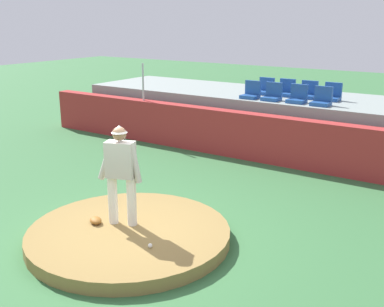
{
  "coord_description": "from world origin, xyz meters",
  "views": [
    {
      "loc": [
        5.15,
        -5.71,
        3.79
      ],
      "look_at": [
        0.0,
        2.0,
        1.13
      ],
      "focal_mm": 44.26,
      "sensor_mm": 36.0,
      "label": 1
    }
  ],
  "objects_px": {
    "stadium_chair_1": "(272,95)",
    "baseball": "(150,246)",
    "stadium_chair_4": "(265,89)",
    "stadium_chair_7": "(332,95)",
    "stadium_chair_5": "(286,91)",
    "stadium_chair_2": "(298,97)",
    "stadium_chair_6": "(308,93)",
    "pitcher": "(121,168)",
    "stadium_chair_3": "(322,99)",
    "stadium_chair_0": "(251,93)",
    "fielding_glove": "(96,220)"
  },
  "relations": [
    {
      "from": "stadium_chair_4",
      "to": "stadium_chair_5",
      "type": "relative_size",
      "value": 1.0
    },
    {
      "from": "stadium_chair_2",
      "to": "stadium_chair_7",
      "type": "relative_size",
      "value": 1.0
    },
    {
      "from": "stadium_chair_0",
      "to": "pitcher",
      "type": "bearing_deg",
      "value": 97.06
    },
    {
      "from": "stadium_chair_4",
      "to": "stadium_chair_7",
      "type": "bearing_deg",
      "value": -179.82
    },
    {
      "from": "stadium_chair_4",
      "to": "stadium_chair_5",
      "type": "distance_m",
      "value": 0.66
    },
    {
      "from": "stadium_chair_1",
      "to": "stadium_chair_7",
      "type": "xyz_separation_m",
      "value": [
        1.41,
        0.91,
        0.0
      ]
    },
    {
      "from": "stadium_chair_1",
      "to": "stadium_chair_4",
      "type": "xyz_separation_m",
      "value": [
        -0.65,
        0.9,
        0.0
      ]
    },
    {
      "from": "pitcher",
      "to": "baseball",
      "type": "bearing_deg",
      "value": -44.73
    },
    {
      "from": "stadium_chair_1",
      "to": "baseball",
      "type": "bearing_deg",
      "value": 99.14
    },
    {
      "from": "stadium_chair_5",
      "to": "pitcher",
      "type": "bearing_deg",
      "value": 91.0
    },
    {
      "from": "fielding_glove",
      "to": "stadium_chair_3",
      "type": "xyz_separation_m",
      "value": [
        1.72,
        6.81,
        1.41
      ]
    },
    {
      "from": "pitcher",
      "to": "stadium_chair_4",
      "type": "xyz_separation_m",
      "value": [
        -0.79,
        7.46,
        0.41
      ]
    },
    {
      "from": "stadium_chair_4",
      "to": "stadium_chair_6",
      "type": "distance_m",
      "value": 1.36
    },
    {
      "from": "stadium_chair_6",
      "to": "stadium_chair_1",
      "type": "bearing_deg",
      "value": 52.22
    },
    {
      "from": "stadium_chair_2",
      "to": "stadium_chair_6",
      "type": "xyz_separation_m",
      "value": [
        -0.03,
        0.88,
        0.0
      ]
    },
    {
      "from": "stadium_chair_3",
      "to": "stadium_chair_4",
      "type": "xyz_separation_m",
      "value": [
        -2.09,
        0.91,
        0.0
      ]
    },
    {
      "from": "pitcher",
      "to": "stadium_chair_3",
      "type": "relative_size",
      "value": 3.63
    },
    {
      "from": "baseball",
      "to": "stadium_chair_5",
      "type": "distance_m",
      "value": 8.17
    },
    {
      "from": "fielding_glove",
      "to": "stadium_chair_5",
      "type": "xyz_separation_m",
      "value": [
        0.29,
        7.77,
        1.41
      ]
    },
    {
      "from": "stadium_chair_3",
      "to": "stadium_chair_5",
      "type": "bearing_deg",
      "value": -33.82
    },
    {
      "from": "baseball",
      "to": "stadium_chair_6",
      "type": "relative_size",
      "value": 0.15
    },
    {
      "from": "stadium_chair_3",
      "to": "stadium_chair_4",
      "type": "relative_size",
      "value": 1.0
    },
    {
      "from": "stadium_chair_3",
      "to": "stadium_chair_7",
      "type": "distance_m",
      "value": 0.92
    },
    {
      "from": "stadium_chair_1",
      "to": "stadium_chair_4",
      "type": "relative_size",
      "value": 1.0
    },
    {
      "from": "baseball",
      "to": "stadium_chair_7",
      "type": "distance_m",
      "value": 8.06
    },
    {
      "from": "pitcher",
      "to": "stadium_chair_5",
      "type": "height_order",
      "value": "pitcher"
    },
    {
      "from": "stadium_chair_0",
      "to": "stadium_chair_4",
      "type": "height_order",
      "value": "same"
    },
    {
      "from": "stadium_chair_0",
      "to": "stadium_chair_2",
      "type": "distance_m",
      "value": 1.41
    },
    {
      "from": "stadium_chair_0",
      "to": "stadium_chair_3",
      "type": "height_order",
      "value": "same"
    },
    {
      "from": "pitcher",
      "to": "stadium_chair_2",
      "type": "bearing_deg",
      "value": 65.04
    },
    {
      "from": "fielding_glove",
      "to": "stadium_chair_7",
      "type": "height_order",
      "value": "stadium_chair_7"
    },
    {
      "from": "stadium_chair_3",
      "to": "stadium_chair_7",
      "type": "xyz_separation_m",
      "value": [
        -0.03,
        0.92,
        0.0
      ]
    },
    {
      "from": "fielding_glove",
      "to": "stadium_chair_0",
      "type": "bearing_deg",
      "value": -56.19
    },
    {
      "from": "baseball",
      "to": "stadium_chair_5",
      "type": "height_order",
      "value": "stadium_chair_5"
    },
    {
      "from": "baseball",
      "to": "stadium_chair_6",
      "type": "xyz_separation_m",
      "value": [
        -0.42,
        7.94,
        1.42
      ]
    },
    {
      "from": "stadium_chair_2",
      "to": "stadium_chair_7",
      "type": "distance_m",
      "value": 1.1
    },
    {
      "from": "pitcher",
      "to": "stadium_chair_1",
      "type": "xyz_separation_m",
      "value": [
        -0.14,
        6.56,
        0.41
      ]
    },
    {
      "from": "fielding_glove",
      "to": "stadium_chair_4",
      "type": "bearing_deg",
      "value": -56.73
    },
    {
      "from": "stadium_chair_2",
      "to": "stadium_chair_4",
      "type": "distance_m",
      "value": 1.64
    },
    {
      "from": "stadium_chair_0",
      "to": "stadium_chair_4",
      "type": "relative_size",
      "value": 1.0
    },
    {
      "from": "stadium_chair_1",
      "to": "stadium_chair_5",
      "type": "bearing_deg",
      "value": -90.66
    },
    {
      "from": "baseball",
      "to": "stadium_chair_2",
      "type": "distance_m",
      "value": 7.21
    },
    {
      "from": "baseball",
      "to": "stadium_chair_3",
      "type": "xyz_separation_m",
      "value": [
        0.31,
        7.01,
        1.42
      ]
    },
    {
      "from": "stadium_chair_4",
      "to": "stadium_chair_6",
      "type": "relative_size",
      "value": 1.0
    },
    {
      "from": "stadium_chair_0",
      "to": "stadium_chair_5",
      "type": "distance_m",
      "value": 1.18
    },
    {
      "from": "stadium_chair_2",
      "to": "stadium_chair_6",
      "type": "bearing_deg",
      "value": -88.28
    },
    {
      "from": "pitcher",
      "to": "stadium_chair_5",
      "type": "xyz_separation_m",
      "value": [
        -0.13,
        7.51,
        0.41
      ]
    },
    {
      "from": "baseball",
      "to": "stadium_chair_0",
      "type": "height_order",
      "value": "stadium_chair_0"
    },
    {
      "from": "stadium_chair_4",
      "to": "stadium_chair_2",
      "type": "bearing_deg",
      "value": 148.0
    },
    {
      "from": "stadium_chair_2",
      "to": "stadium_chair_5",
      "type": "height_order",
      "value": "same"
    }
  ]
}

